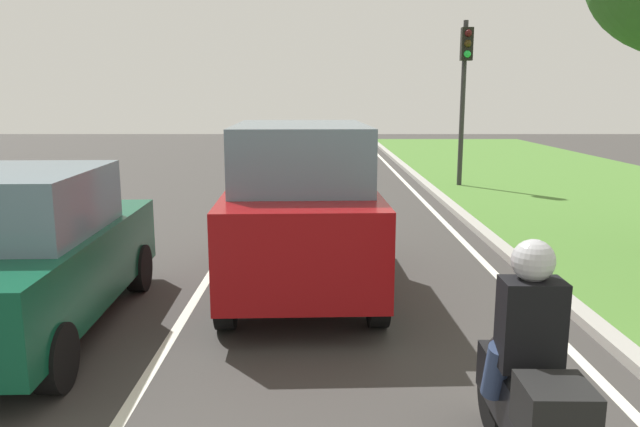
{
  "coord_description": "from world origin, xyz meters",
  "views": [
    {
      "loc": [
        0.95,
        0.56,
        2.64
      ],
      "look_at": [
        0.93,
        8.02,
        1.2
      ],
      "focal_mm": 34.2,
      "sensor_mm": 36.0,
      "label": 1
    }
  ],
  "objects_px": {
    "car_suv_ahead": "(303,206)",
    "motorcycle": "(527,412)",
    "traffic_light_near_right": "(467,75)",
    "car_sedan_left_lane": "(30,254)",
    "rider_person": "(531,321)"
  },
  "relations": [
    {
      "from": "car_suv_ahead",
      "to": "motorcycle",
      "type": "height_order",
      "value": "car_suv_ahead"
    },
    {
      "from": "motorcycle",
      "to": "traffic_light_near_right",
      "type": "relative_size",
      "value": 0.4
    },
    {
      "from": "motorcycle",
      "to": "traffic_light_near_right",
      "type": "distance_m",
      "value": 14.5
    },
    {
      "from": "car_sedan_left_lane",
      "to": "car_suv_ahead",
      "type": "bearing_deg",
      "value": 27.13
    },
    {
      "from": "car_sedan_left_lane",
      "to": "rider_person",
      "type": "relative_size",
      "value": 3.74
    },
    {
      "from": "car_sedan_left_lane",
      "to": "traffic_light_near_right",
      "type": "relative_size",
      "value": 0.92
    },
    {
      "from": "car_sedan_left_lane",
      "to": "motorcycle",
      "type": "xyz_separation_m",
      "value": [
        4.62,
        -2.81,
        -0.35
      ]
    },
    {
      "from": "car_suv_ahead",
      "to": "rider_person",
      "type": "relative_size",
      "value": 3.92
    },
    {
      "from": "rider_person",
      "to": "traffic_light_near_right",
      "type": "height_order",
      "value": "traffic_light_near_right"
    },
    {
      "from": "traffic_light_near_right",
      "to": "car_sedan_left_lane",
      "type": "bearing_deg",
      "value": -123.37
    },
    {
      "from": "car_sedan_left_lane",
      "to": "traffic_light_near_right",
      "type": "height_order",
      "value": "traffic_light_near_right"
    },
    {
      "from": "motorcycle",
      "to": "traffic_light_near_right",
      "type": "bearing_deg",
      "value": 79.64
    },
    {
      "from": "car_suv_ahead",
      "to": "rider_person",
      "type": "height_order",
      "value": "car_suv_ahead"
    },
    {
      "from": "traffic_light_near_right",
      "to": "car_suv_ahead",
      "type": "bearing_deg",
      "value": -114.69
    },
    {
      "from": "car_suv_ahead",
      "to": "traffic_light_near_right",
      "type": "bearing_deg",
      "value": 63.18
    }
  ]
}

